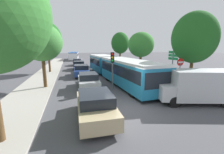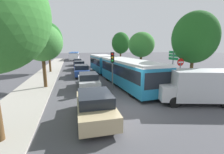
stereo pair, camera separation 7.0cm
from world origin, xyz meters
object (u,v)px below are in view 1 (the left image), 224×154
(queued_car_blue, at_px, (81,70))
(tree_left_mid, at_px, (42,42))
(articulated_bus, at_px, (115,67))
(tree_left_far, at_px, (48,40))
(queued_car_silver, at_px, (88,80))
(no_entry_sign, at_px, (180,68))
(traffic_light, at_px, (112,63))
(tree_right_mid, at_px, (141,45))
(tree_right_near, at_px, (194,38))
(queued_car_black, at_px, (77,62))
(tree_right_far, at_px, (121,44))
(queued_car_navy, at_px, (79,65))
(city_bus_rear, at_px, (74,55))
(white_van, at_px, (198,86))
(direction_sign_post, at_px, (173,59))
(queued_car_tan, at_px, (95,105))

(queued_car_blue, xyz_separation_m, tree_left_mid, (-3.77, -5.34, 3.47))
(articulated_bus, xyz_separation_m, tree_left_far, (-8.18, 7.00, 3.29))
(queued_car_silver, bearing_deg, no_entry_sign, -103.79)
(traffic_light, distance_m, tree_right_mid, 11.79)
(tree_right_near, bearing_deg, tree_left_far, 138.19)
(queued_car_silver, height_order, queued_car_black, queued_car_silver)
(tree_left_mid, distance_m, tree_right_far, 21.55)
(tree_left_mid, bearing_deg, no_entry_sign, -15.22)
(queued_car_navy, bearing_deg, city_bus_rear, 2.06)
(queued_car_blue, distance_m, white_van, 14.15)
(white_van, bearing_deg, tree_right_mid, -83.12)
(queued_car_silver, distance_m, white_van, 9.05)
(direction_sign_post, xyz_separation_m, tree_left_mid, (-13.12, 1.07, 1.68))
(direction_sign_post, distance_m, tree_right_mid, 8.16)
(queued_car_blue, height_order, no_entry_sign, no_entry_sign)
(queued_car_navy, bearing_deg, white_van, -158.09)
(no_entry_sign, xyz_separation_m, tree_right_far, (1.10, 20.27, 2.74))
(city_bus_rear, xyz_separation_m, tree_left_mid, (-3.72, -33.62, 2.88))
(queued_car_silver, height_order, tree_left_far, tree_left_far)
(no_entry_sign, height_order, tree_left_mid, tree_left_mid)
(queued_car_silver, bearing_deg, direction_sign_post, -88.57)
(queued_car_blue, relative_size, no_entry_sign, 1.59)
(queued_car_navy, xyz_separation_m, direction_sign_post, (9.28, -12.87, 1.82))
(city_bus_rear, bearing_deg, tree_right_near, -160.22)
(queued_car_navy, distance_m, white_van, 20.00)
(articulated_bus, relative_size, tree_right_near, 2.53)
(tree_left_mid, relative_size, tree_left_far, 0.80)
(no_entry_sign, bearing_deg, city_bus_rear, -167.06)
(queued_car_tan, distance_m, no_entry_sign, 9.67)
(traffic_light, height_order, tree_right_near, tree_right_near)
(articulated_bus, xyz_separation_m, tree_right_far, (5.70, 14.50, 3.10))
(tree_right_near, bearing_deg, tree_right_mid, 92.05)
(white_van, bearing_deg, traffic_light, -27.98)
(no_entry_sign, distance_m, tree_left_far, 18.31)
(no_entry_sign, relative_size, tree_right_far, 0.40)
(city_bus_rear, xyz_separation_m, queued_car_black, (0.14, -15.55, -0.67))
(direction_sign_post, distance_m, tree_right_near, 3.06)
(queued_car_silver, distance_m, tree_right_far, 20.63)
(tree_right_near, bearing_deg, queued_car_blue, 138.90)
(white_van, xyz_separation_m, direction_sign_post, (2.38, 5.90, 1.33))
(articulated_bus, bearing_deg, tree_left_mid, -75.54)
(queued_car_black, distance_m, tree_right_mid, 14.94)
(tree_left_far, relative_size, tree_right_mid, 1.21)
(queued_car_tan, xyz_separation_m, no_entry_sign, (8.69, 4.09, 1.12))
(queued_car_tan, distance_m, tree_right_near, 11.60)
(no_entry_sign, bearing_deg, tree_left_far, -134.96)
(queued_car_silver, distance_m, tree_left_far, 12.10)
(city_bus_rear, distance_m, queued_car_blue, 28.29)
(queued_car_navy, height_order, tree_right_far, tree_right_far)
(tree_left_mid, distance_m, tree_right_mid, 14.94)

